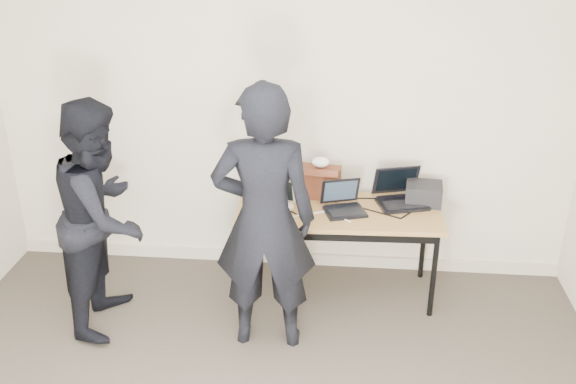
# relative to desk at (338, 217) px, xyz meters

# --- Properties ---
(room) EXTENTS (4.60, 4.60, 2.80)m
(room) POSITION_rel_desk_xyz_m (-0.46, -1.82, 0.69)
(room) COLOR #403931
(room) RESTS_ON ground
(desk) EXTENTS (1.52, 0.70, 0.72)m
(desk) POSITION_rel_desk_xyz_m (0.00, 0.00, 0.00)
(desk) COLOR olive
(desk) RESTS_ON ground
(laptop_beige) EXTENTS (0.36, 0.36, 0.22)m
(laptop_beige) POSITION_rel_desk_xyz_m (-0.49, -0.03, 0.10)
(laptop_beige) COLOR beige
(laptop_beige) RESTS_ON desk
(laptop_center) EXTENTS (0.36, 0.35, 0.22)m
(laptop_center) POSITION_rel_desk_xyz_m (0.03, 0.00, 0.11)
(laptop_center) COLOR black
(laptop_center) RESTS_ON desk
(laptop_right) EXTENTS (0.43, 0.42, 0.26)m
(laptop_right) POSITION_rel_desk_xyz_m (0.45, 0.18, 0.12)
(laptop_right) COLOR black
(laptop_right) RESTS_ON desk
(leather_satchel) EXTENTS (0.38, 0.23, 0.25)m
(leather_satchel) POSITION_rel_desk_xyz_m (-0.18, 0.23, 0.19)
(leather_satchel) COLOR #582817
(leather_satchel) RESTS_ON desk
(tissue) EXTENTS (0.13, 0.10, 0.08)m
(tissue) POSITION_rel_desk_xyz_m (-0.15, 0.23, 0.34)
(tissue) COLOR white
(tissue) RESTS_ON leather_satchel
(equipment_box) EXTENTS (0.29, 0.25, 0.15)m
(equipment_box) POSITION_rel_desk_xyz_m (0.63, 0.19, 0.14)
(equipment_box) COLOR black
(equipment_box) RESTS_ON desk
(power_brick) EXTENTS (0.08, 0.06, 0.03)m
(power_brick) POSITION_rel_desk_xyz_m (-0.22, -0.17, 0.07)
(power_brick) COLOR black
(power_brick) RESTS_ON desk
(cables) EXTENTS (1.16, 0.42, 0.01)m
(cables) POSITION_rel_desk_xyz_m (0.05, -0.00, 0.06)
(cables) COLOR black
(cables) RESTS_ON desk
(person_typist) EXTENTS (0.70, 0.48, 1.85)m
(person_typist) POSITION_rel_desk_xyz_m (-0.47, -0.61, 0.26)
(person_typist) COLOR black
(person_typist) RESTS_ON ground
(person_observer) EXTENTS (0.63, 0.81, 1.66)m
(person_observer) POSITION_rel_desk_xyz_m (-1.61, -0.45, 0.17)
(person_observer) COLOR black
(person_observer) RESTS_ON ground
(baseboard) EXTENTS (4.50, 0.03, 0.10)m
(baseboard) POSITION_rel_desk_xyz_m (-0.46, 0.42, -0.61)
(baseboard) COLOR #BFB29E
(baseboard) RESTS_ON ground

